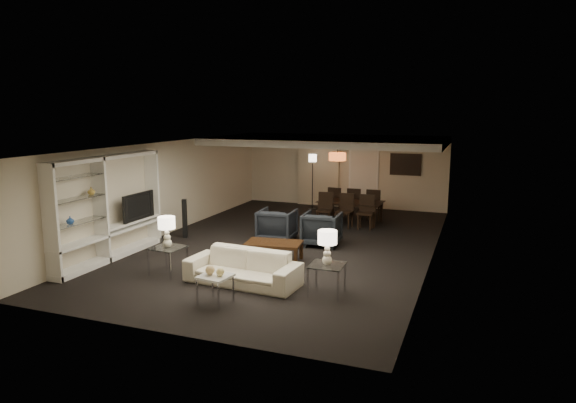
{
  "coord_description": "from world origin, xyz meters",
  "views": [
    {
      "loc": [
        4.4,
        -11.7,
        3.37
      ],
      "look_at": [
        0.0,
        0.0,
        1.1
      ],
      "focal_mm": 32.0,
      "sensor_mm": 36.0,
      "label": 1
    }
  ],
  "objects_px": {
    "coffee_table": "(274,252)",
    "chair_fm": "(355,203)",
    "marble_table": "(216,289)",
    "chair_nr": "(365,212)",
    "vase_blue": "(70,220)",
    "chair_fr": "(374,204)",
    "table_lamp_right": "(327,248)",
    "sofa": "(243,267)",
    "table_lamp_left": "(167,232)",
    "armchair_left": "(277,225)",
    "pendant_light": "(337,157)",
    "floor_speaker": "(185,219)",
    "side_table_left": "(168,261)",
    "chair_nl": "(325,210)",
    "chair_nm": "(345,211)",
    "chair_fl": "(336,202)",
    "floor_lamp": "(312,182)",
    "vase_amber": "(91,191)",
    "dining_table": "(350,212)",
    "armchair_right": "(322,229)",
    "side_table_right": "(327,280)",
    "television": "(135,206)"
  },
  "relations": [
    {
      "from": "sofa",
      "to": "table_lamp_left",
      "type": "height_order",
      "value": "table_lamp_left"
    },
    {
      "from": "floor_speaker",
      "to": "chair_nm",
      "type": "xyz_separation_m",
      "value": [
        3.65,
        2.63,
        -0.03
      ]
    },
    {
      "from": "marble_table",
      "to": "chair_nr",
      "type": "height_order",
      "value": "chair_nr"
    },
    {
      "from": "chair_nl",
      "to": "side_table_right",
      "type": "bearing_deg",
      "value": -80.38
    },
    {
      "from": "chair_fl",
      "to": "table_lamp_left",
      "type": "bearing_deg",
      "value": 81.42
    },
    {
      "from": "floor_speaker",
      "to": "chair_nm",
      "type": "distance_m",
      "value": 4.5
    },
    {
      "from": "floor_speaker",
      "to": "chair_nl",
      "type": "relative_size",
      "value": 1.07
    },
    {
      "from": "chair_nm",
      "to": "chair_fl",
      "type": "height_order",
      "value": "same"
    },
    {
      "from": "coffee_table",
      "to": "table_lamp_right",
      "type": "xyz_separation_m",
      "value": [
        1.7,
        -1.6,
        0.67
      ]
    },
    {
      "from": "sofa",
      "to": "side_table_left",
      "type": "bearing_deg",
      "value": -175.73
    },
    {
      "from": "chair_fr",
      "to": "chair_fm",
      "type": "bearing_deg",
      "value": 1.91
    },
    {
      "from": "vase_amber",
      "to": "dining_table",
      "type": "xyz_separation_m",
      "value": [
        4.17,
        6.08,
        -1.32
      ]
    },
    {
      "from": "coffee_table",
      "to": "chair_fm",
      "type": "bearing_deg",
      "value": 82.69
    },
    {
      "from": "pendant_light",
      "to": "sofa",
      "type": "bearing_deg",
      "value": -90.81
    },
    {
      "from": "coffee_table",
      "to": "armchair_left",
      "type": "bearing_deg",
      "value": 109.44
    },
    {
      "from": "table_lamp_right",
      "to": "marble_table",
      "type": "distance_m",
      "value": 2.12
    },
    {
      "from": "floor_speaker",
      "to": "vase_blue",
      "type": "bearing_deg",
      "value": -118.37
    },
    {
      "from": "sofa",
      "to": "vase_amber",
      "type": "bearing_deg",
      "value": -174.97
    },
    {
      "from": "chair_nr",
      "to": "chair_fl",
      "type": "xyz_separation_m",
      "value": [
        -1.2,
        1.3,
        0.0
      ]
    },
    {
      "from": "vase_amber",
      "to": "armchair_left",
      "type": "bearing_deg",
      "value": 48.92
    },
    {
      "from": "armchair_right",
      "to": "side_table_right",
      "type": "height_order",
      "value": "armchair_right"
    },
    {
      "from": "armchair_left",
      "to": "marble_table",
      "type": "bearing_deg",
      "value": 94.18
    },
    {
      "from": "table_lamp_right",
      "to": "vase_amber",
      "type": "relative_size",
      "value": 3.82
    },
    {
      "from": "sofa",
      "to": "vase_amber",
      "type": "relative_size",
      "value": 13.48
    },
    {
      "from": "vase_blue",
      "to": "dining_table",
      "type": "relative_size",
      "value": 0.09
    },
    {
      "from": "sofa",
      "to": "floor_speaker",
      "type": "xyz_separation_m",
      "value": [
        -3.0,
        2.75,
        0.19
      ]
    },
    {
      "from": "vase_blue",
      "to": "chair_fr",
      "type": "relative_size",
      "value": 0.17
    },
    {
      "from": "coffee_table",
      "to": "table_lamp_left",
      "type": "xyz_separation_m",
      "value": [
        -1.7,
        -1.6,
        0.67
      ]
    },
    {
      "from": "coffee_table",
      "to": "chair_nl",
      "type": "distance_m",
      "value": 3.79
    },
    {
      "from": "floor_lamp",
      "to": "chair_fl",
      "type": "bearing_deg",
      "value": -41.29
    },
    {
      "from": "side_table_left",
      "to": "table_lamp_left",
      "type": "xyz_separation_m",
      "value": [
        0.0,
        0.0,
        0.6
      ]
    },
    {
      "from": "table_lamp_left",
      "to": "side_table_left",
      "type": "bearing_deg",
      "value": 0.0
    },
    {
      "from": "vase_blue",
      "to": "chair_fm",
      "type": "bearing_deg",
      "value": 60.55
    },
    {
      "from": "chair_fl",
      "to": "chair_fr",
      "type": "relative_size",
      "value": 1.0
    },
    {
      "from": "armchair_left",
      "to": "chair_fm",
      "type": "relative_size",
      "value": 0.95
    },
    {
      "from": "marble_table",
      "to": "floor_speaker",
      "type": "height_order",
      "value": "floor_speaker"
    },
    {
      "from": "pendant_light",
      "to": "chair_nl",
      "type": "relative_size",
      "value": 0.54
    },
    {
      "from": "table_lamp_right",
      "to": "chair_fr",
      "type": "bearing_deg",
      "value": 93.84
    },
    {
      "from": "armchair_right",
      "to": "chair_nm",
      "type": "distance_m",
      "value": 2.09
    },
    {
      "from": "television",
      "to": "side_table_left",
      "type": "bearing_deg",
      "value": -126.79
    },
    {
      "from": "chair_nl",
      "to": "chair_nm",
      "type": "distance_m",
      "value": 0.6
    },
    {
      "from": "table_lamp_left",
      "to": "chair_fr",
      "type": "height_order",
      "value": "table_lamp_left"
    },
    {
      "from": "side_table_right",
      "to": "floor_speaker",
      "type": "xyz_separation_m",
      "value": [
        -4.7,
        2.75,
        0.23
      ]
    },
    {
      "from": "side_table_right",
      "to": "dining_table",
      "type": "xyz_separation_m",
      "value": [
        -1.05,
        6.03,
        0.04
      ]
    },
    {
      "from": "pendant_light",
      "to": "floor_speaker",
      "type": "height_order",
      "value": "pendant_light"
    },
    {
      "from": "chair_nl",
      "to": "table_lamp_right",
      "type": "bearing_deg",
      "value": -80.38
    },
    {
      "from": "side_table_left",
      "to": "chair_nr",
      "type": "distance_m",
      "value": 6.14
    },
    {
      "from": "side_table_left",
      "to": "table_lamp_left",
      "type": "height_order",
      "value": "table_lamp_left"
    },
    {
      "from": "armchair_left",
      "to": "table_lamp_left",
      "type": "relative_size",
      "value": 1.44
    },
    {
      "from": "marble_table",
      "to": "dining_table",
      "type": "relative_size",
      "value": 0.28
    }
  ]
}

